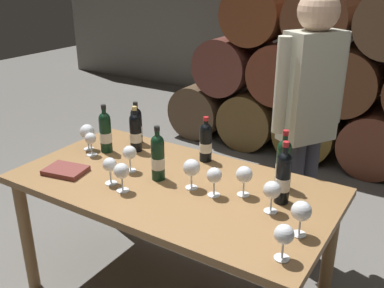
{
  "coord_description": "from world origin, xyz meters",
  "views": [
    {
      "loc": [
        1.19,
        -1.69,
        1.83
      ],
      "look_at": [
        0.0,
        0.2,
        0.91
      ],
      "focal_mm": 40.71,
      "sensor_mm": 36.0,
      "label": 1
    }
  ],
  "objects_px": {
    "wine_bottle_4": "(283,177)",
    "wine_bottle_6": "(283,164)",
    "wine_glass_5": "(301,212)",
    "tasting_notebook": "(66,170)",
    "wine_bottle_0": "(136,132)",
    "wine_glass_4": "(87,132)",
    "wine_glass_3": "(191,169)",
    "wine_glass_0": "(284,235)",
    "wine_glass_1": "(110,166)",
    "sommelier_presenting": "(308,109)",
    "wine_glass_10": "(272,191)",
    "wine_glass_8": "(91,140)",
    "wine_bottle_5": "(206,142)",
    "wine_bottle_3": "(105,132)",
    "wine_glass_6": "(122,172)",
    "wine_bottle_1": "(136,125)",
    "dining_table": "(172,197)",
    "wine_glass_2": "(244,175)",
    "wine_bottle_2": "(158,157)",
    "wine_glass_9": "(130,153)",
    "wine_glass_7": "(214,176)"
  },
  "relations": [
    {
      "from": "wine_bottle_4",
      "to": "wine_bottle_6",
      "type": "height_order",
      "value": "same"
    },
    {
      "from": "wine_glass_5",
      "to": "tasting_notebook",
      "type": "height_order",
      "value": "wine_glass_5"
    },
    {
      "from": "wine_bottle_0",
      "to": "wine_glass_4",
      "type": "relative_size",
      "value": 1.74
    },
    {
      "from": "wine_glass_3",
      "to": "wine_glass_0",
      "type": "bearing_deg",
      "value": -26.24
    },
    {
      "from": "wine_glass_1",
      "to": "wine_glass_3",
      "type": "xyz_separation_m",
      "value": [
        0.39,
        0.18,
        0.01
      ]
    },
    {
      "from": "wine_glass_5",
      "to": "sommelier_presenting",
      "type": "height_order",
      "value": "sommelier_presenting"
    },
    {
      "from": "wine_glass_1",
      "to": "sommelier_presenting",
      "type": "xyz_separation_m",
      "value": [
        0.73,
        0.93,
        0.18
      ]
    },
    {
      "from": "wine_glass_5",
      "to": "wine_glass_4",
      "type": "bearing_deg",
      "value": 171.97
    },
    {
      "from": "wine_glass_10",
      "to": "wine_glass_8",
      "type": "bearing_deg",
      "value": 178.12
    },
    {
      "from": "wine_glass_1",
      "to": "wine_glass_8",
      "type": "distance_m",
      "value": 0.41
    },
    {
      "from": "wine_bottle_4",
      "to": "wine_glass_3",
      "type": "height_order",
      "value": "wine_bottle_4"
    },
    {
      "from": "wine_glass_5",
      "to": "wine_bottle_5",
      "type": "bearing_deg",
      "value": 148.38
    },
    {
      "from": "wine_glass_4",
      "to": "wine_glass_8",
      "type": "distance_m",
      "value": 0.1
    },
    {
      "from": "tasting_notebook",
      "to": "wine_bottle_3",
      "type": "bearing_deg",
      "value": 81.15
    },
    {
      "from": "wine_glass_6",
      "to": "wine_glass_10",
      "type": "relative_size",
      "value": 0.98
    },
    {
      "from": "sommelier_presenting",
      "to": "wine_glass_0",
      "type": "bearing_deg",
      "value": -75.51
    },
    {
      "from": "wine_bottle_3",
      "to": "tasting_notebook",
      "type": "bearing_deg",
      "value": -87.85
    },
    {
      "from": "wine_glass_5",
      "to": "wine_glass_10",
      "type": "xyz_separation_m",
      "value": [
        -0.18,
        0.11,
        -0.0
      ]
    },
    {
      "from": "wine_bottle_6",
      "to": "wine_glass_8",
      "type": "height_order",
      "value": "wine_bottle_6"
    },
    {
      "from": "wine_bottle_5",
      "to": "wine_glass_3",
      "type": "distance_m",
      "value": 0.36
    },
    {
      "from": "wine_bottle_1",
      "to": "tasting_notebook",
      "type": "xyz_separation_m",
      "value": [
        -0.05,
        -0.56,
        -0.11
      ]
    },
    {
      "from": "wine_bottle_5",
      "to": "wine_glass_4",
      "type": "bearing_deg",
      "value": -160.66
    },
    {
      "from": "wine_glass_6",
      "to": "wine_bottle_1",
      "type": "bearing_deg",
      "value": 122.45
    },
    {
      "from": "wine_bottle_3",
      "to": "dining_table",
      "type": "bearing_deg",
      "value": -12.34
    },
    {
      "from": "wine_glass_2",
      "to": "sommelier_presenting",
      "type": "height_order",
      "value": "sommelier_presenting"
    },
    {
      "from": "wine_glass_3",
      "to": "wine_bottle_2",
      "type": "bearing_deg",
      "value": -179.65
    },
    {
      "from": "wine_bottle_6",
      "to": "sommelier_presenting",
      "type": "bearing_deg",
      "value": 95.65
    },
    {
      "from": "dining_table",
      "to": "wine_glass_9",
      "type": "height_order",
      "value": "wine_glass_9"
    },
    {
      "from": "dining_table",
      "to": "wine_glass_7",
      "type": "relative_size",
      "value": 11.21
    },
    {
      "from": "wine_bottle_3",
      "to": "wine_glass_2",
      "type": "bearing_deg",
      "value": -3.02
    },
    {
      "from": "wine_glass_5",
      "to": "wine_glass_2",
      "type": "bearing_deg",
      "value": 152.14
    },
    {
      "from": "wine_bottle_1",
      "to": "wine_bottle_3",
      "type": "height_order",
      "value": "wine_bottle_3"
    },
    {
      "from": "wine_glass_9",
      "to": "wine_glass_5",
      "type": "bearing_deg",
      "value": -5.65
    },
    {
      "from": "wine_bottle_4",
      "to": "wine_glass_10",
      "type": "height_order",
      "value": "wine_bottle_4"
    },
    {
      "from": "wine_bottle_2",
      "to": "sommelier_presenting",
      "type": "xyz_separation_m",
      "value": [
        0.55,
        0.76,
        0.15
      ]
    },
    {
      "from": "wine_glass_1",
      "to": "wine_bottle_1",
      "type": "bearing_deg",
      "value": 115.16
    },
    {
      "from": "dining_table",
      "to": "wine_glass_0",
      "type": "distance_m",
      "value": 0.82
    },
    {
      "from": "wine_glass_1",
      "to": "wine_glass_4",
      "type": "xyz_separation_m",
      "value": [
        -0.43,
        0.27,
        0.01
      ]
    },
    {
      "from": "wine_bottle_2",
      "to": "wine_glass_2",
      "type": "xyz_separation_m",
      "value": [
        0.47,
        0.08,
        -0.02
      ]
    },
    {
      "from": "tasting_notebook",
      "to": "wine_glass_6",
      "type": "bearing_deg",
      "value": -9.95
    },
    {
      "from": "wine_glass_3",
      "to": "wine_glass_4",
      "type": "relative_size",
      "value": 0.98
    },
    {
      "from": "wine_glass_10",
      "to": "wine_bottle_6",
      "type": "bearing_deg",
      "value": 100.45
    },
    {
      "from": "wine_bottle_3",
      "to": "wine_glass_5",
      "type": "xyz_separation_m",
      "value": [
        1.31,
        -0.24,
        -0.02
      ]
    },
    {
      "from": "wine_glass_4",
      "to": "dining_table",
      "type": "bearing_deg",
      "value": -7.4
    },
    {
      "from": "dining_table",
      "to": "wine_glass_2",
      "type": "bearing_deg",
      "value": 11.19
    },
    {
      "from": "tasting_notebook",
      "to": "wine_bottle_4",
      "type": "bearing_deg",
      "value": 5.5
    },
    {
      "from": "wine_bottle_2",
      "to": "wine_glass_9",
      "type": "xyz_separation_m",
      "value": [
        -0.19,
        -0.01,
        -0.02
      ]
    },
    {
      "from": "wine_bottle_4",
      "to": "wine_glass_9",
      "type": "height_order",
      "value": "wine_bottle_4"
    },
    {
      "from": "wine_bottle_0",
      "to": "wine_bottle_5",
      "type": "bearing_deg",
      "value": 13.11
    },
    {
      "from": "wine_glass_1",
      "to": "wine_glass_4",
      "type": "height_order",
      "value": "wine_glass_4"
    }
  ]
}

